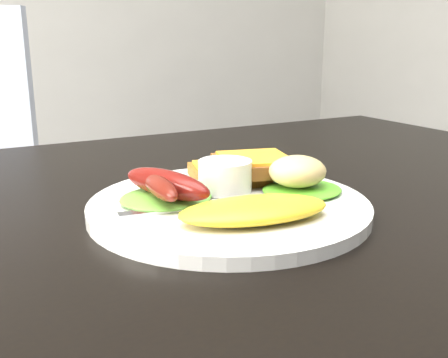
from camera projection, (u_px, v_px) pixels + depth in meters
dining_table at (196, 222)px, 0.55m from camera, size 1.20×0.80×0.04m
plate at (229, 206)px, 0.52m from camera, size 0.28×0.28×0.01m
lettuce_left at (166, 198)px, 0.52m from camera, size 0.09×0.09×0.01m
lettuce_right at (302, 189)px, 0.54m from camera, size 0.09×0.08×0.01m
omelette at (254, 210)px, 0.46m from camera, size 0.15×0.09×0.02m
sausage_a at (160, 186)px, 0.50m from camera, size 0.02×0.08×0.02m
sausage_b at (166, 184)px, 0.50m from camera, size 0.07×0.11×0.03m
ramekin at (225, 176)px, 0.54m from camera, size 0.06×0.06×0.03m
toast_a at (228, 174)px, 0.59m from camera, size 0.10×0.10×0.01m
toast_b at (255, 165)px, 0.58m from camera, size 0.10×0.10×0.01m
potato_salad at (297, 171)px, 0.54m from camera, size 0.06×0.06×0.03m
fork at (199, 206)px, 0.50m from camera, size 0.15×0.03×0.00m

